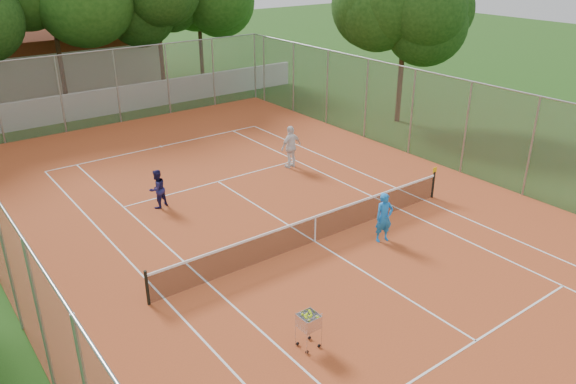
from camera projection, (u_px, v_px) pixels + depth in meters
ground at (315, 242)px, 18.79m from camera, size 120.00×120.00×0.00m
court_pad at (315, 242)px, 18.78m from camera, size 18.00×34.00×0.02m
court_lines at (315, 241)px, 18.78m from camera, size 10.98×23.78×0.01m
tennis_net at (315, 229)px, 18.58m from camera, size 11.88×0.10×0.98m
perimeter_fence at (316, 187)px, 17.97m from camera, size 18.00×34.00×4.00m
boundary_wall at (107, 102)px, 32.36m from camera, size 26.00×0.30×1.50m
clubhouse at (21, 54)px, 37.98m from camera, size 16.40×9.00×4.40m
tropical_trees at (78, 20)px, 32.82m from camera, size 29.00×19.00×10.00m
player_near at (384, 217)px, 18.50m from camera, size 0.71×0.56×1.71m
player_far_left at (157, 189)px, 20.92m from camera, size 0.86×0.76×1.49m
player_far_right at (291, 147)px, 24.59m from camera, size 1.16×0.59×1.90m
ball_hopper at (309, 330)px, 13.70m from camera, size 0.62×0.62×1.04m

